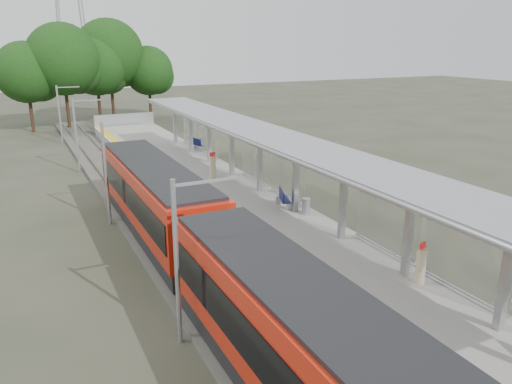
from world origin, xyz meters
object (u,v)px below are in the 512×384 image
bench_far (197,144)px  info_pillar_near (421,266)px  train (207,248)px  info_pillar_far (213,168)px  litter_bin (306,206)px  bench_mid (283,198)px

bench_far → info_pillar_near: (-0.61, -25.01, 0.19)m
train → bench_far: size_ratio=19.56×
info_pillar_far → litter_bin: (1.85, -7.94, -0.35)m
bench_far → info_pillar_near: info_pillar_near is taller
train → bench_mid: (6.28, 5.58, -0.56)m
litter_bin → info_pillar_near: bearing=-91.8°
info_pillar_far → bench_mid: bearing=-88.1°
bench_far → info_pillar_far: size_ratio=0.80×
info_pillar_near → litter_bin: info_pillar_near is taller
train → litter_bin: size_ratio=33.42×
train → info_pillar_near: bearing=-31.4°
train → litter_bin: 7.93m
litter_bin → train: bearing=-148.8°
train → litter_bin: (6.76, 4.09, -0.64)m
train → info_pillar_near: 7.63m
info_pillar_far → litter_bin: info_pillar_far is taller
bench_mid → bench_far: size_ratio=1.02×
info_pillar_near → bench_far: bearing=74.1°
bench_far → info_pillar_far: bearing=-116.3°
bench_mid → info_pillar_near: bearing=-68.7°
train → bench_far: bearing=71.3°
bench_mid → info_pillar_near: 9.55m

